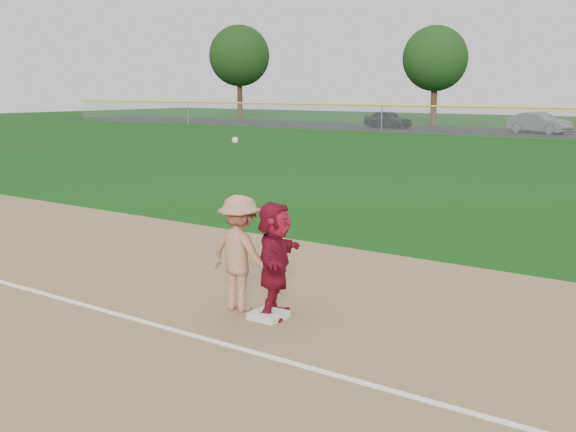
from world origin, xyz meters
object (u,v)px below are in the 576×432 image
Objects in this scene: base_runner at (275,259)px; car_left at (388,119)px; car_mid at (539,123)px; first_base at (268,315)px.

base_runner is 0.40× the size of car_left.
car_mid is at bearing -12.95° from base_runner.
base_runner is (-0.00, 0.16, 0.79)m from first_base.
base_runner reaches higher than car_left.
base_runner is at bearing -150.74° from car_mid.
car_left is (-23.07, 45.16, -0.14)m from base_runner.
base_runner is 50.72m from car_left.
car_left is at bearing 0.84° from base_runner.
base_runner reaches higher than first_base.
car_left is 12.42m from car_mid.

